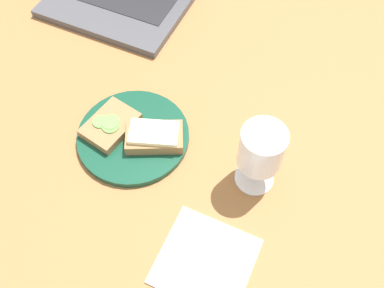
{
  "coord_description": "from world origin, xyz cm",
  "views": [
    {
      "loc": [
        23.77,
        -45.11,
        74.25
      ],
      "look_at": [
        6.33,
        -7.07,
        8.0
      ],
      "focal_mm": 40.0,
      "sensor_mm": 36.0,
      "label": 1
    }
  ],
  "objects_px": {
    "sandwich_with_cheese": "(154,136)",
    "sandwich_with_cucumber": "(110,125)",
    "napkin": "(206,261)",
    "wine_glass": "(261,151)",
    "plate": "(133,136)"
  },
  "relations": [
    {
      "from": "plate",
      "to": "sandwich_with_cheese",
      "type": "relative_size",
      "value": 1.75
    },
    {
      "from": "sandwich_with_cucumber",
      "to": "wine_glass",
      "type": "distance_m",
      "value": 0.3
    },
    {
      "from": "sandwich_with_cucumber",
      "to": "wine_glass",
      "type": "relative_size",
      "value": 0.79
    },
    {
      "from": "plate",
      "to": "wine_glass",
      "type": "relative_size",
      "value": 1.49
    },
    {
      "from": "plate",
      "to": "sandwich_with_cucumber",
      "type": "bearing_deg",
      "value": -174.02
    },
    {
      "from": "sandwich_with_cucumber",
      "to": "napkin",
      "type": "distance_m",
      "value": 0.32
    },
    {
      "from": "plate",
      "to": "napkin",
      "type": "xyz_separation_m",
      "value": [
        0.23,
        -0.17,
        -0.01
      ]
    },
    {
      "from": "sandwich_with_cucumber",
      "to": "napkin",
      "type": "height_order",
      "value": "sandwich_with_cucumber"
    },
    {
      "from": "sandwich_with_cucumber",
      "to": "sandwich_with_cheese",
      "type": "bearing_deg",
      "value": 5.8
    },
    {
      "from": "plate",
      "to": "napkin",
      "type": "bearing_deg",
      "value": -36.06
    },
    {
      "from": "napkin",
      "to": "sandwich_with_cucumber",
      "type": "bearing_deg",
      "value": 149.53
    },
    {
      "from": "sandwich_with_cheese",
      "to": "sandwich_with_cucumber",
      "type": "bearing_deg",
      "value": -174.2
    },
    {
      "from": "plate",
      "to": "napkin",
      "type": "distance_m",
      "value": 0.28
    },
    {
      "from": "sandwich_with_cheese",
      "to": "plate",
      "type": "bearing_deg",
      "value": -174.38
    },
    {
      "from": "wine_glass",
      "to": "sandwich_with_cheese",
      "type": "bearing_deg",
      "value": -177.17
    }
  ]
}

